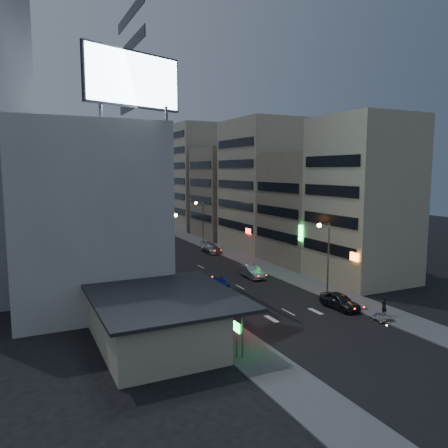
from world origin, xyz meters
TOP-DOWN VIEW (x-y plane):
  - ground at (0.00, 0.00)m, footprint 180.00×180.00m
  - sidewalk_left at (-8.00, 30.00)m, footprint 4.00×120.00m
  - sidewalk_right at (8.00, 30.00)m, footprint 4.00×120.00m
  - food_court at (-13.90, 2.00)m, footprint 11.00×13.00m
  - white_building at (-17.00, 20.00)m, footprint 14.00×24.00m
  - shophouse_near at (15.00, 10.50)m, footprint 10.00×11.00m
  - shophouse_mid at (15.50, 22.00)m, footprint 11.00×12.00m
  - shophouse_far at (15.00, 35.00)m, footprint 10.00×14.00m
  - far_left_a at (-15.50, 45.00)m, footprint 11.00×10.00m
  - far_left_b at (-16.00, 58.00)m, footprint 12.00×10.00m
  - far_right_a at (15.50, 50.00)m, footprint 11.00×12.00m
  - far_right_b at (16.00, 64.00)m, footprint 12.00×12.00m
  - billboard at (-12.99, 9.97)m, footprint 9.52×3.75m
  - street_lamp_right_near at (5.90, 6.00)m, footprint 1.60×0.44m
  - street_lamp_left at (-5.90, 22.00)m, footprint 1.60×0.44m
  - street_lamp_right_far at (5.90, 40.00)m, footprint 1.60×0.44m
  - parked_car_right_near at (5.18, 2.70)m, footprint 1.96×4.61m
  - parked_car_right_mid at (3.44, 17.46)m, footprint 1.85×4.87m
  - parked_car_left at (-5.21, 28.72)m, footprint 2.73×5.07m
  - parked_car_right_far at (5.60, 35.01)m, footprint 2.31×5.46m
  - road_car_blue at (-2.82, 14.31)m, footprint 1.91×4.51m
  - road_car_silver at (-5.00, 8.89)m, footprint 2.66×5.43m
  - person at (7.29, -0.97)m, footprint 0.70×0.51m
  - scooter_black_a at (7.01, -2.20)m, footprint 0.69×1.90m
  - scooter_silver_a at (7.24, -1.87)m, footprint 1.18×2.15m
  - scooter_blue at (7.28, -0.11)m, footprint 1.30×1.89m
  - scooter_black_b at (7.40, 1.41)m, footprint 0.88×1.83m
  - scooter_silver_b at (7.53, 2.10)m, footprint 0.92×1.73m

SIDE VIEW (x-z plane):
  - ground at x=0.00m, z-range 0.00..0.00m
  - sidewalk_left at x=-8.00m, z-range 0.00..0.12m
  - sidewalk_right at x=8.00m, z-range 0.00..0.12m
  - scooter_silver_b at x=7.53m, z-range 0.12..1.13m
  - scooter_black_b at x=7.40m, z-range 0.12..1.19m
  - scooter_blue at x=7.28m, z-range 0.12..1.22m
  - parked_car_left at x=-5.21m, z-range 0.00..1.35m
  - scooter_black_a at x=7.01m, z-range 0.12..1.27m
  - road_car_blue at x=-2.82m, z-range 0.00..1.45m
  - scooter_silver_a at x=7.24m, z-range 0.12..1.37m
  - road_car_silver at x=-5.00m, z-range 0.00..1.52m
  - parked_car_right_near at x=5.18m, z-range 0.00..1.56m
  - parked_car_right_far at x=5.60m, z-range 0.00..1.57m
  - parked_car_right_mid at x=3.44m, z-range 0.00..1.59m
  - person at x=7.29m, z-range 0.12..1.93m
  - food_court at x=-13.90m, z-range 0.05..3.92m
  - street_lamp_right_near at x=5.90m, z-range 1.35..9.37m
  - street_lamp_left at x=-5.90m, z-range 1.35..9.37m
  - street_lamp_right_far at x=5.90m, z-range 1.35..9.37m
  - far_left_b at x=-16.00m, z-range 0.00..15.00m
  - shophouse_mid at x=15.50m, z-range 0.00..16.00m
  - white_building at x=-17.00m, z-range 0.00..18.00m
  - far_right_a at x=15.50m, z-range 0.00..18.00m
  - shophouse_near at x=15.00m, z-range 0.00..20.00m
  - far_left_a at x=-15.50m, z-range 0.00..20.00m
  - shophouse_far at x=15.00m, z-range 0.00..22.00m
  - far_right_b at x=16.00m, z-range 0.00..24.00m
  - billboard at x=-12.99m, z-range 18.56..24.76m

